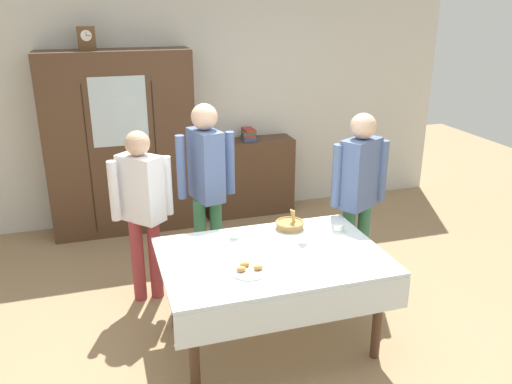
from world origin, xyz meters
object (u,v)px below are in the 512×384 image
Objects in this scene: person_by_cabinet at (206,178)px; person_beside_shelf at (142,202)px; tea_cup_mid_left at (234,236)px; person_behind_table_left at (359,186)px; dining_table at (273,268)px; book_stack at (249,135)px; bread_basket at (290,224)px; spoon_near_left at (317,253)px; wall_cabinet at (121,144)px; pastry_plate at (249,270)px; tea_cup_near_left at (339,228)px; bookshelf_low at (249,177)px; tea_cup_back_edge at (302,241)px; spoon_mid_left at (282,250)px; mantel_clock at (86,38)px.

person_beside_shelf is at bearing -168.73° from person_by_cabinet.
person_behind_table_left reaches higher than tea_cup_mid_left.
book_stack reaches higher than dining_table.
bread_basket reaches higher than spoon_near_left.
pastry_plate is at bearing -76.41° from wall_cabinet.
pastry_plate is 2.35× the size of spoon_near_left.
tea_cup_near_left is 0.08× the size of person_behind_table_left.
bread_basket is (-0.30, -2.20, -0.21)m from book_stack.
bookshelf_low is at bearing 49.39° from person_beside_shelf.
spoon_near_left is at bearing -77.33° from tea_cup_back_edge.
bookshelf_low is at bearing 77.37° from dining_table.
book_stack is (0.00, 0.00, 0.53)m from bookshelf_low.
tea_cup_back_edge and tea_cup_near_left have the same top height.
tea_cup_back_edge is at bearing -64.39° from wall_cabinet.
spoon_near_left is 1.56m from person_beside_shelf.
tea_cup_mid_left reaches higher than dining_table.
bookshelf_low reaches higher than pastry_plate.
tea_cup_back_edge is 0.20m from spoon_mid_left.
tea_cup_back_edge is 0.39m from tea_cup_near_left.
dining_table is at bearing -70.84° from wall_cabinet.
person_behind_table_left is at bearing -43.21° from mantel_clock.
person_behind_table_left reaches higher than pastry_plate.
spoon_mid_left reaches higher than dining_table.
tea_cup_near_left is at bearing -136.22° from person_behind_table_left.
bread_basket is 0.86× the size of pastry_plate.
mantel_clock is 2.42m from bookshelf_low.
spoon_mid_left is at bearing 38.00° from dining_table.
dining_table is 7.41× the size of book_stack.
person_behind_table_left is (0.98, 0.59, 0.34)m from dining_table.
person_behind_table_left reaches higher than bread_basket.
person_behind_table_left is (0.66, 0.64, 0.24)m from spoon_near_left.
pastry_plate is 0.40m from spoon_mid_left.
dining_table is 0.71m from tea_cup_near_left.
bookshelf_low is at bearing 73.56° from pastry_plate.
person_behind_table_left is (0.39, -2.05, -0.00)m from book_stack.
book_stack reaches higher than tea_cup_near_left.
tea_cup_back_edge is (-0.31, -2.51, 0.31)m from bookshelf_low.
tea_cup_near_left is 0.51m from person_behind_table_left.
dining_table is 0.16m from spoon_mid_left.
person_by_cabinet is (-0.54, 0.96, 0.26)m from tea_cup_back_edge.
spoon_mid_left is at bearing 150.40° from spoon_near_left.
pastry_plate is (-0.53, -0.60, -0.02)m from bread_basket.
bookshelf_low is 0.53m from book_stack.
book_stack reaches higher than spoon_mid_left.
tea_cup_mid_left is at bearing -169.96° from person_behind_table_left.
bread_basket is at bearing -49.69° from person_by_cabinet.
bookshelf_low is 3.86× the size of pastry_plate.
book_stack reaches higher than bookshelf_low.
book_stack is (1.49, 0.05, -0.01)m from wall_cabinet.
person_by_cabinet is at bearing -66.88° from wall_cabinet.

